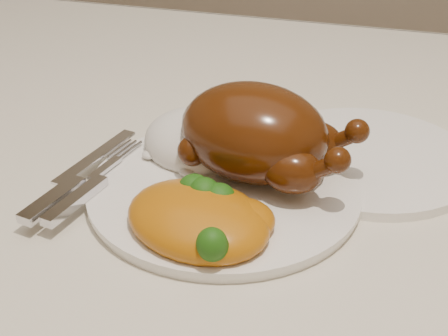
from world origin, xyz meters
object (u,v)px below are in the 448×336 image
(dining_table, at_px, (197,230))
(roast_chicken, at_px, (258,134))
(dinner_plate, at_px, (224,190))
(side_plate, at_px, (367,157))

(dining_table, bearing_deg, roast_chicken, -24.94)
(dinner_plate, distance_m, side_plate, 0.17)
(dining_table, bearing_deg, side_plate, 12.43)
(dining_table, bearing_deg, dinner_plate, -51.42)
(dining_table, distance_m, side_plate, 0.22)
(dinner_plate, relative_size, side_plate, 1.16)
(dining_table, height_order, dinner_plate, dinner_plate)
(roast_chicken, bearing_deg, dinner_plate, -120.17)
(dinner_plate, relative_size, roast_chicken, 1.36)
(dinner_plate, bearing_deg, dining_table, 128.58)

